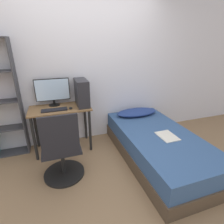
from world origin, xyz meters
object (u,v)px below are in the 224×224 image
at_px(bed, 157,146).
at_px(monitor, 53,91).
at_px(keyboard, 54,110).
at_px(office_chair, 62,154).
at_px(pc_tower, 82,93).

xyz_separation_m(bed, monitor, (-1.45, 0.91, 0.77)).
bearing_deg(monitor, keyboard, -91.71).
bearing_deg(bed, office_chair, 179.28).
relative_size(bed, keyboard, 5.24).
relative_size(office_chair, pc_tower, 2.25).
height_order(office_chair, bed, office_chair).
height_order(bed, monitor, monitor).
bearing_deg(office_chair, monitor, 91.53).
bearing_deg(monitor, office_chair, -88.47).
relative_size(monitor, pc_tower, 1.24).
distance_m(office_chair, monitor, 1.09).
height_order(keyboard, pc_tower, pc_tower).
distance_m(office_chair, bed, 1.43).
distance_m(bed, monitor, 1.88).
xyz_separation_m(office_chair, monitor, (-0.02, 0.89, 0.62)).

